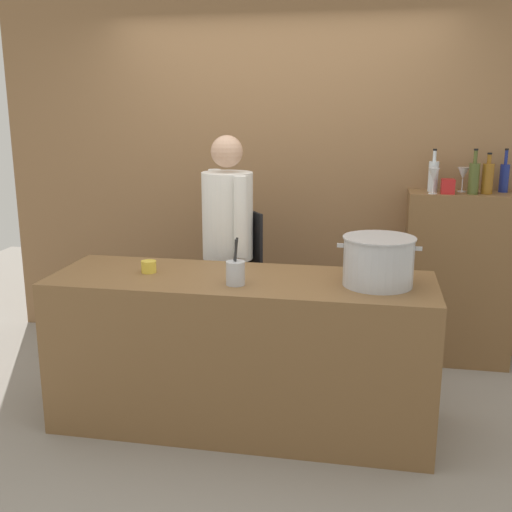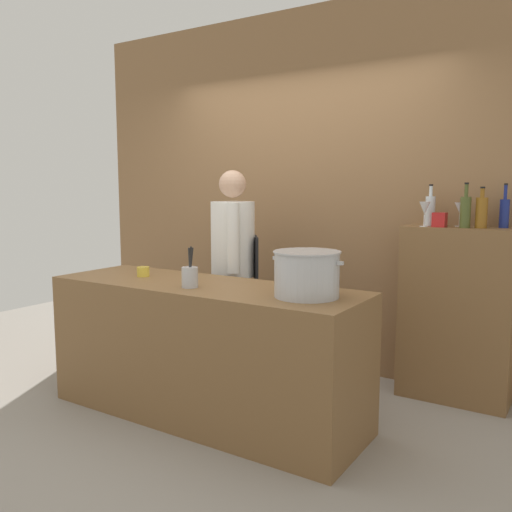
{
  "view_description": "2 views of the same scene",
  "coord_description": "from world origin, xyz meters",
  "px_view_note": "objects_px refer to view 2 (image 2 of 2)",
  "views": [
    {
      "loc": [
        0.71,
        -3.3,
        1.86
      ],
      "look_at": [
        0.03,
        0.29,
        0.96
      ],
      "focal_mm": 43.43,
      "sensor_mm": 36.0,
      "label": 1
    },
    {
      "loc": [
        2.16,
        -2.75,
        1.53
      ],
      "look_at": [
        0.19,
        0.34,
        1.06
      ],
      "focal_mm": 37.84,
      "sensor_mm": 36.0,
      "label": 2
    }
  ],
  "objects_px": {
    "butter_jar": "(143,272)",
    "spice_tin_red": "(440,220)",
    "utensil_crock": "(189,276)",
    "wine_bottle_amber": "(481,212)",
    "wine_bottle_clear": "(430,210)",
    "wine_bottle_cobalt": "(504,212)",
    "wine_glass_short": "(460,209)",
    "wine_bottle_olive": "(465,211)",
    "wine_glass_wide": "(425,209)",
    "stockpot_large": "(307,274)",
    "chef": "(234,260)"
  },
  "relations": [
    {
      "from": "chef",
      "to": "stockpot_large",
      "type": "relative_size",
      "value": 3.7
    },
    {
      "from": "wine_bottle_amber",
      "to": "butter_jar",
      "type": "bearing_deg",
      "value": -150.41
    },
    {
      "from": "chef",
      "to": "spice_tin_red",
      "type": "xyz_separation_m",
      "value": [
        1.45,
        0.45,
        0.34
      ]
    },
    {
      "from": "wine_bottle_olive",
      "to": "wine_glass_wide",
      "type": "relative_size",
      "value": 1.75
    },
    {
      "from": "chef",
      "to": "utensil_crock",
      "type": "bearing_deg",
      "value": 159.49
    },
    {
      "from": "stockpot_large",
      "to": "wine_bottle_cobalt",
      "type": "bearing_deg",
      "value": 56.31
    },
    {
      "from": "butter_jar",
      "to": "wine_glass_wide",
      "type": "xyz_separation_m",
      "value": [
        1.67,
        1.09,
        0.44
      ]
    },
    {
      "from": "utensil_crock",
      "to": "butter_jar",
      "type": "xyz_separation_m",
      "value": [
        -0.55,
        0.15,
        -0.04
      ]
    },
    {
      "from": "butter_jar",
      "to": "spice_tin_red",
      "type": "relative_size",
      "value": 0.87
    },
    {
      "from": "wine_bottle_clear",
      "to": "butter_jar",
      "type": "bearing_deg",
      "value": -144.31
    },
    {
      "from": "utensil_crock",
      "to": "wine_bottle_amber",
      "type": "height_order",
      "value": "wine_bottle_amber"
    },
    {
      "from": "utensil_crock",
      "to": "wine_bottle_olive",
      "type": "height_order",
      "value": "wine_bottle_olive"
    },
    {
      "from": "butter_jar",
      "to": "wine_bottle_cobalt",
      "type": "xyz_separation_m",
      "value": [
        2.16,
        1.26,
        0.43
      ]
    },
    {
      "from": "utensil_crock",
      "to": "wine_bottle_cobalt",
      "type": "bearing_deg",
      "value": 41.16
    },
    {
      "from": "utensil_crock",
      "to": "spice_tin_red",
      "type": "relative_size",
      "value": 2.59
    },
    {
      "from": "wine_bottle_clear",
      "to": "wine_glass_wide",
      "type": "height_order",
      "value": "wine_bottle_clear"
    },
    {
      "from": "utensil_crock",
      "to": "wine_bottle_olive",
      "type": "distance_m",
      "value": 1.92
    },
    {
      "from": "wine_bottle_cobalt",
      "to": "wine_glass_short",
      "type": "distance_m",
      "value": 0.29
    },
    {
      "from": "wine_bottle_amber",
      "to": "wine_bottle_clear",
      "type": "bearing_deg",
      "value": 172.06
    },
    {
      "from": "utensil_crock",
      "to": "wine_bottle_cobalt",
      "type": "xyz_separation_m",
      "value": [
        1.61,
        1.41,
        0.39
      ]
    },
    {
      "from": "wine_bottle_amber",
      "to": "wine_bottle_olive",
      "type": "relative_size",
      "value": 0.91
    },
    {
      "from": "butter_jar",
      "to": "wine_bottle_olive",
      "type": "distance_m",
      "value": 2.28
    },
    {
      "from": "utensil_crock",
      "to": "wine_bottle_amber",
      "type": "relative_size",
      "value": 0.93
    },
    {
      "from": "wine_bottle_clear",
      "to": "wine_glass_wide",
      "type": "xyz_separation_m",
      "value": [
        -0.01,
        -0.12,
        0.01
      ]
    },
    {
      "from": "utensil_crock",
      "to": "wine_bottle_clear",
      "type": "height_order",
      "value": "wine_bottle_clear"
    },
    {
      "from": "wine_bottle_amber",
      "to": "spice_tin_red",
      "type": "bearing_deg",
      "value": -170.09
    },
    {
      "from": "utensil_crock",
      "to": "wine_bottle_clear",
      "type": "relative_size",
      "value": 0.88
    },
    {
      "from": "utensil_crock",
      "to": "wine_glass_wide",
      "type": "bearing_deg",
      "value": 47.73
    },
    {
      "from": "chef",
      "to": "wine_bottle_cobalt",
      "type": "distance_m",
      "value": 1.98
    },
    {
      "from": "stockpot_large",
      "to": "wine_bottle_cobalt",
      "type": "relative_size",
      "value": 1.48
    },
    {
      "from": "wine_bottle_olive",
      "to": "spice_tin_red",
      "type": "height_order",
      "value": "wine_bottle_olive"
    },
    {
      "from": "chef",
      "to": "wine_bottle_clear",
      "type": "bearing_deg",
      "value": -104.29
    },
    {
      "from": "utensil_crock",
      "to": "wine_bottle_amber",
      "type": "bearing_deg",
      "value": 41.27
    },
    {
      "from": "utensil_crock",
      "to": "wine_glass_wide",
      "type": "distance_m",
      "value": 1.72
    },
    {
      "from": "wine_glass_short",
      "to": "wine_glass_wide",
      "type": "bearing_deg",
      "value": -146.5
    },
    {
      "from": "butter_jar",
      "to": "wine_bottle_cobalt",
      "type": "distance_m",
      "value": 2.54
    },
    {
      "from": "wine_bottle_cobalt",
      "to": "spice_tin_red",
      "type": "relative_size",
      "value": 3.0
    },
    {
      "from": "chef",
      "to": "wine_bottle_amber",
      "type": "bearing_deg",
      "value": -110.03
    },
    {
      "from": "wine_bottle_olive",
      "to": "spice_tin_red",
      "type": "xyz_separation_m",
      "value": [
        -0.17,
        -0.01,
        -0.06
      ]
    },
    {
      "from": "utensil_crock",
      "to": "stockpot_large",
      "type": "bearing_deg",
      "value": 10.0
    },
    {
      "from": "stockpot_large",
      "to": "wine_bottle_olive",
      "type": "relative_size",
      "value": 1.45
    },
    {
      "from": "butter_jar",
      "to": "wine_glass_short",
      "type": "distance_m",
      "value": 2.29
    },
    {
      "from": "butter_jar",
      "to": "spice_tin_red",
      "type": "distance_m",
      "value": 2.12
    },
    {
      "from": "utensil_crock",
      "to": "wine_glass_short",
      "type": "relative_size",
      "value": 1.53
    },
    {
      "from": "chef",
      "to": "wine_glass_wide",
      "type": "xyz_separation_m",
      "value": [
        1.35,
        0.42,
        0.41
      ]
    },
    {
      "from": "wine_glass_short",
      "to": "spice_tin_red",
      "type": "height_order",
      "value": "wine_glass_short"
    },
    {
      "from": "wine_bottle_olive",
      "to": "wine_glass_short",
      "type": "relative_size",
      "value": 1.8
    },
    {
      "from": "wine_bottle_clear",
      "to": "wine_bottle_amber",
      "type": "xyz_separation_m",
      "value": [
        0.36,
        -0.05,
        -0.0
      ]
    },
    {
      "from": "wine_bottle_cobalt",
      "to": "wine_glass_wide",
      "type": "distance_m",
      "value": 0.52
    },
    {
      "from": "wine_bottle_clear",
      "to": "spice_tin_red",
      "type": "bearing_deg",
      "value": -45.96
    }
  ]
}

